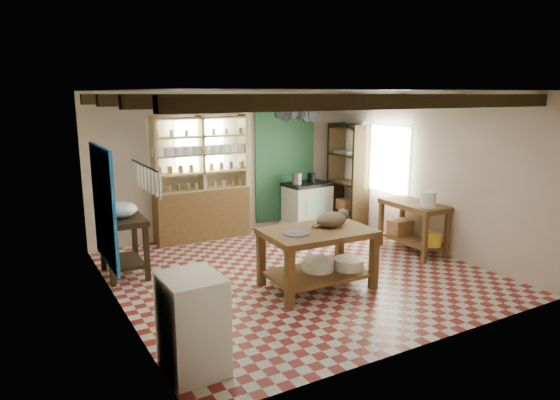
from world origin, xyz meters
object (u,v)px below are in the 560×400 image
stove (307,204)px  cat (331,219)px  white_cabinet (192,324)px  prep_table (124,246)px  work_table (317,259)px  right_counter (413,227)px

stove → cat: size_ratio=2.01×
white_cabinet → cat: size_ratio=2.16×
stove → prep_table: bearing=-169.4°
work_table → cat: size_ratio=3.25×
prep_table → white_cabinet: size_ratio=0.91×
white_cabinet → cat: cat is taller
work_table → stove: size_ratio=1.61×
white_cabinet → right_counter: (4.40, 1.66, -0.06)m
stove → right_counter: 2.34m
prep_table → work_table: bearing=-37.9°
work_table → white_cabinet: white_cabinet is taller
work_table → stove: stove is taller
prep_table → right_counter: (4.38, -1.23, -0.02)m
work_table → white_cabinet: size_ratio=1.50×
prep_table → white_cabinet: bearing=-89.1°
right_counter → prep_table: bearing=165.7°
white_cabinet → right_counter: size_ratio=0.82×
right_counter → cat: (-1.98, -0.47, 0.49)m
white_cabinet → right_counter: white_cabinet is taller
stove → white_cabinet: 5.45m
right_counter → work_table: bearing=-165.7°
prep_table → right_counter: 4.55m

